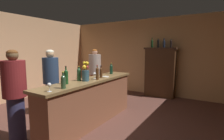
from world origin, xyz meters
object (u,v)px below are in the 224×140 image
at_px(display_bottle_midright, 171,43).
at_px(display_bottle_midleft, 158,43).
at_px(wine_glass_front, 95,74).
at_px(cheese_plate, 106,77).
at_px(display_cabinet, 160,71).
at_px(display_bottle_center, 164,44).
at_px(wine_bottle_rose, 101,72).
at_px(bar_counter, 91,101).
at_px(wine_bottle_malbec, 79,74).
at_px(wine_bottle_riesling, 97,73).
at_px(patron_tall, 95,72).
at_px(patron_near_entrance, 51,80).
at_px(wine_bottle_syrah, 111,69).
at_px(display_bottle_left, 152,43).
at_px(wine_bottle_merlot, 63,81).
at_px(patron_redhead, 15,93).
at_px(wine_bottle_pinot, 66,76).
at_px(wine_glass_mid, 49,85).
at_px(flower_arrangement, 86,73).

bearing_deg(display_bottle_midright, display_bottle_midleft, -180.00).
xyz_separation_m(wine_glass_front, cheese_plate, (0.08, 0.31, -0.10)).
bearing_deg(display_cabinet, display_bottle_center, 0.00).
bearing_deg(wine_bottle_rose, bar_counter, -102.50).
height_order(wine_bottle_malbec, display_bottle_midleft, display_bottle_midleft).
height_order(wine_bottle_riesling, patron_tall, patron_tall).
bearing_deg(wine_bottle_malbec, display_bottle_center, 75.20).
distance_m(display_cabinet, patron_near_entrance, 3.54).
bearing_deg(wine_bottle_syrah, display_bottle_left, 78.98).
xyz_separation_m(cheese_plate, display_bottle_center, (0.65, 2.50, 0.82)).
height_order(wine_bottle_merlot, wine_bottle_syrah, wine_bottle_syrah).
relative_size(wine_bottle_riesling, wine_glass_front, 2.29).
bearing_deg(cheese_plate, wine_bottle_merlot, -87.26).
bearing_deg(patron_redhead, wine_bottle_malbec, 12.60).
bearing_deg(cheese_plate, display_bottle_center, 75.31).
bearing_deg(cheese_plate, wine_bottle_malbec, -105.20).
bearing_deg(patron_tall, wine_bottle_merlot, -27.95).
bearing_deg(wine_bottle_riesling, display_cabinet, 80.09).
bearing_deg(wine_bottle_syrah, wine_bottle_merlot, -83.44).
distance_m(wine_bottle_syrah, cheese_plate, 0.52).
xyz_separation_m(wine_bottle_pinot, wine_glass_mid, (0.21, -0.54, -0.05)).
height_order(wine_bottle_merlot, flower_arrangement, flower_arrangement).
bearing_deg(patron_redhead, wine_bottle_merlot, -24.54).
xyz_separation_m(display_cabinet, patron_near_entrance, (-1.78, -3.06, 0.01)).
bearing_deg(wine_bottle_rose, patron_redhead, -114.26).
bearing_deg(wine_bottle_pinot, display_bottle_left, 83.35).
bearing_deg(patron_redhead, flower_arrangement, 8.71).
height_order(wine_bottle_malbec, display_bottle_midright, display_bottle_midright).
height_order(bar_counter, patron_tall, patron_tall).
distance_m(wine_bottle_malbec, patron_near_entrance, 1.07).
xyz_separation_m(wine_bottle_syrah, display_bottle_center, (0.80, 2.02, 0.69)).
relative_size(wine_glass_front, flower_arrangement, 0.34).
height_order(display_cabinet, wine_bottle_riesling, display_cabinet).
relative_size(display_cabinet, patron_redhead, 1.04).
bearing_deg(wine_bottle_riesling, display_bottle_center, 78.15).
bearing_deg(wine_bottle_merlot, wine_bottle_pinot, 129.40).
bearing_deg(wine_bottle_syrah, display_bottle_midleft, 73.29).
relative_size(wine_glass_front, cheese_plate, 0.87).
xyz_separation_m(wine_glass_front, wine_glass_mid, (0.12, -1.29, -0.00)).
xyz_separation_m(wine_bottle_rose, cheese_plate, (0.03, 0.15, -0.12)).
height_order(flower_arrangement, display_bottle_center, display_bottle_center).
xyz_separation_m(wine_bottle_pinot, flower_arrangement, (0.11, 0.42, 0.01)).
height_order(wine_bottle_pinot, flower_arrangement, flower_arrangement).
distance_m(wine_bottle_malbec, wine_glass_mid, 0.94).
bearing_deg(wine_glass_mid, display_bottle_midright, 78.47).
distance_m(wine_bottle_syrah, display_bottle_midright, 2.37).
height_order(wine_bottle_rose, cheese_plate, wine_bottle_rose).
height_order(wine_glass_front, display_bottle_midright, display_bottle_midright).
relative_size(bar_counter, wine_bottle_riesling, 8.54).
distance_m(flower_arrangement, patron_tall, 2.04).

